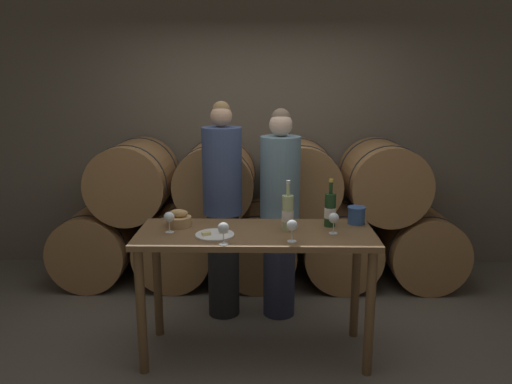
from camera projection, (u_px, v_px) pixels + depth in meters
The scene contains 15 objects.
ground_plane at pixel (256, 352), 3.64m from camera, with size 10.00×10.00×0.00m, color #665E51.
stone_wall_back at pixel (259, 113), 5.14m from camera, with size 10.00×0.12×3.20m.
barrel_stack at pixel (258, 216), 4.82m from camera, with size 3.88×0.85×1.38m.
tasting_table at pixel (256, 251), 3.46m from camera, with size 1.63×0.64×0.92m.
person_left at pixel (223, 209), 4.04m from camera, with size 0.32×0.32×1.78m.
person_right at pixel (280, 213), 4.04m from camera, with size 0.32×0.32×1.72m.
wine_bottle_red at pixel (330, 210), 3.53m from camera, with size 0.08×0.08×0.34m.
wine_bottle_white at pixel (288, 213), 3.43m from camera, with size 0.08×0.08×0.35m.
blue_crock at pixel (356, 215), 3.60m from camera, with size 0.13×0.13×0.13m.
bread_basket at pixel (179, 220), 3.55m from camera, with size 0.18×0.18×0.12m.
cheese_plate at pixel (215, 235), 3.33m from camera, with size 0.26×0.26×0.04m.
wine_glass_far_left at pixel (169, 218), 3.39m from camera, with size 0.07×0.07×0.15m.
wine_glass_left at pixel (223, 229), 3.14m from camera, with size 0.07×0.07×0.15m.
wine_glass_center at pixel (292, 226), 3.20m from camera, with size 0.07×0.07×0.15m.
wine_glass_right at pixel (334, 219), 3.36m from camera, with size 0.07×0.07×0.15m.
Camera 1 is at (0.05, -3.28, 1.96)m, focal length 35.00 mm.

